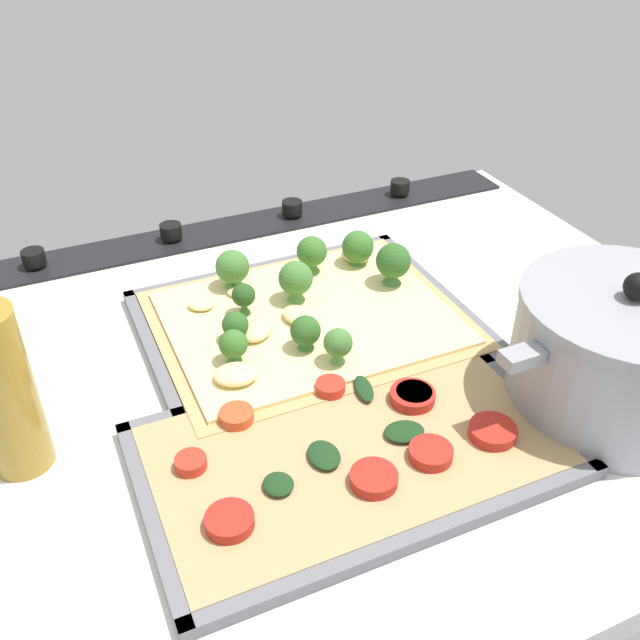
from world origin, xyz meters
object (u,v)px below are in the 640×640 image
at_px(veggie_pizza_back, 355,446).
at_px(oil_bottle, 1,386).
at_px(broccoli_pizza, 307,310).
at_px(baking_tray_back, 353,453).
at_px(baking_tray_front, 308,328).
at_px(cooking_pot, 618,353).

bearing_deg(veggie_pizza_back, oil_bottle, -22.86).
distance_m(broccoli_pizza, baking_tray_back, 0.20).
height_order(baking_tray_front, veggie_pizza_back, veggie_pizza_back).
relative_size(baking_tray_front, oil_bottle, 1.68).
bearing_deg(baking_tray_front, cooking_pot, 133.31).
height_order(broccoli_pizza, veggie_pizza_back, broccoli_pizza).
bearing_deg(baking_tray_front, oil_bottle, 14.56).
bearing_deg(veggie_pizza_back, baking_tray_front, -101.11).
height_order(baking_tray_front, oil_bottle, oil_bottle).
bearing_deg(baking_tray_back, baking_tray_front, -101.67).
xyz_separation_m(baking_tray_front, cooking_pot, (-0.21, 0.22, 0.06)).
height_order(baking_tray_front, broccoli_pizza, broccoli_pizza).
relative_size(broccoli_pizza, baking_tray_back, 0.88).
xyz_separation_m(baking_tray_back, cooking_pot, (-0.25, 0.03, 0.06)).
xyz_separation_m(veggie_pizza_back, oil_bottle, (0.26, -0.11, 0.07)).
bearing_deg(baking_tray_back, oil_bottle, -22.97).
bearing_deg(broccoli_pizza, baking_tray_back, 78.26).
distance_m(baking_tray_front, cooking_pot, 0.31).
bearing_deg(baking_tray_front, broccoli_pizza, -103.24).
height_order(baking_tray_front, baking_tray_back, same).
height_order(baking_tray_back, cooking_pot, cooking_pot).
xyz_separation_m(broccoli_pizza, baking_tray_back, (0.04, 0.20, -0.02)).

